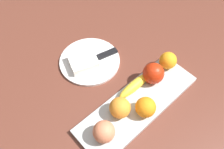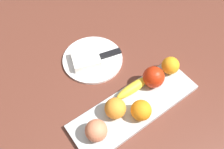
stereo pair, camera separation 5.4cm
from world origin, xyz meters
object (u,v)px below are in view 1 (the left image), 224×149
Objects in this scene: fruit_tray at (137,103)px; dinner_plate at (90,61)px; apple at (153,73)px; peach at (104,132)px; orange_near_apple at (146,107)px; banana at (135,85)px; orange_near_banana at (120,108)px; orange_center at (168,60)px; folded_napkin at (83,61)px; knife at (104,55)px.

dinner_plate is at bearing -90.00° from fruit_tray.
apple is (-0.11, -0.03, 0.05)m from fruit_tray.
dinner_plate is at bearing -65.05° from apple.
orange_near_apple is at bearing 169.42° from peach.
orange_near_banana is at bearing -162.40° from banana.
orange_center is at bearing -5.13° from banana.
dinner_plate is at bearing 180.00° from folded_napkin.
orange_near_apple is at bearing -116.17° from banana.
fruit_tray is 6.83× the size of orange_near_apple.
orange_center is at bearing -176.94° from apple.
orange_near_apple is at bearing 31.14° from apple.
orange_near_apple is 0.30m from knife.
dinner_plate is (-0.07, -0.25, -0.05)m from orange_near_banana.
dinner_plate is 1.36× the size of knife.
banana is 0.20m from knife.
orange_near_banana is 0.10m from peach.
banana is at bearing 98.68° from dinner_plate.
fruit_tray is 0.27m from dinner_plate.
peach is 0.31m from folded_napkin.
apple is at bearing -171.16° from peach.
fruit_tray is 0.07m from banana.
orange_near_banana is at bearing 74.54° from knife.
orange_near_banana is 0.40× the size of knife.
peach reaches higher than orange_center.
apple is 0.32× the size of dinner_plate.
banana reaches higher than folded_napkin.
knife is at bearing 83.17° from banana.
fruit_tray is 6.07× the size of apple.
banana is 1.42× the size of folded_napkin.
folded_napkin is at bearing -83.50° from fruit_tray.
orange_near_banana is 0.27m from knife.
fruit_tray is 6.71× the size of peach.
orange_center is at bearing 130.83° from dinner_plate.
apple reaches higher than knife.
folded_napkin is (0.06, -0.22, -0.01)m from banana.
orange_center is 0.93× the size of peach.
knife is at bearing 164.83° from folded_napkin.
apple is 1.09× the size of orange_near_banana.
folded_napkin is (0.03, 0.00, 0.02)m from dinner_plate.
dinner_plate is at bearing -106.37° from orange_near_banana.
folded_napkin is at bearing -86.26° from orange_near_apple.
folded_napkin is at bearing 105.73° from banana.
banana is at bearing -13.34° from apple.
knife is at bearing -119.28° from orange_near_banana.
banana is 2.27× the size of orange_center.
banana is 0.23m from folded_napkin.
orange_near_apple reaches higher than banana.
fruit_tray is at bearing 96.50° from folded_napkin.
orange_near_apple is at bearing 76.26° from fruit_tray.
peach is 0.33m from dinner_plate.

